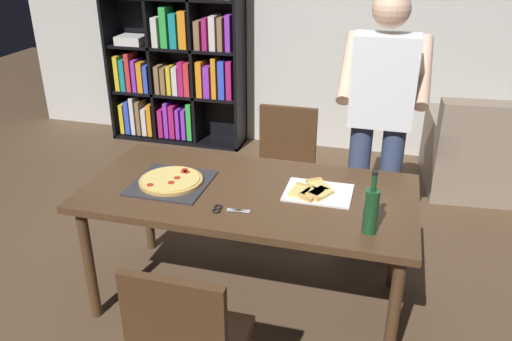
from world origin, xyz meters
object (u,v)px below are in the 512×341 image
object	(u,v)px
pepperoni_pizza_on_tray	(171,181)
kitchen_scissors	(225,209)
person_serving_pizza	(380,116)
wine_bottle	(371,210)
dining_table	(249,201)
bookshelf	(177,54)
chair_far_side	(284,162)

from	to	relation	value
pepperoni_pizza_on_tray	kitchen_scissors	size ratio (longest dim) A/B	2.13
kitchen_scissors	person_serving_pizza	bearing A→B (deg)	53.98
pepperoni_pizza_on_tray	wine_bottle	size ratio (longest dim) A/B	1.32
dining_table	bookshelf	world-z (taller)	bookshelf
dining_table	person_serving_pizza	size ratio (longest dim) A/B	1.03
chair_far_side	bookshelf	xyz separation A→B (m)	(-1.43, 1.44, 0.39)
dining_table	pepperoni_pizza_on_tray	xyz separation A→B (m)	(-0.44, -0.04, 0.09)
chair_far_side	pepperoni_pizza_on_tray	xyz separation A→B (m)	(-0.44, -0.97, 0.25)
dining_table	person_serving_pizza	distance (m)	1.01
wine_bottle	kitchen_scissors	xyz separation A→B (m)	(-0.72, 0.02, -0.11)
chair_far_side	kitchen_scissors	size ratio (longest dim) A/B	4.61
pepperoni_pizza_on_tray	person_serving_pizza	bearing A→B (deg)	34.71
wine_bottle	chair_far_side	bearing A→B (deg)	119.09
chair_far_side	bookshelf	distance (m)	2.07
person_serving_pizza	pepperoni_pizza_on_tray	bearing A→B (deg)	-145.29
pepperoni_pizza_on_tray	kitchen_scissors	xyz separation A→B (m)	(0.39, -0.21, -0.01)
dining_table	pepperoni_pizza_on_tray	distance (m)	0.45
kitchen_scissors	chair_far_side	bearing A→B (deg)	87.33
chair_far_side	pepperoni_pizza_on_tray	size ratio (longest dim) A/B	2.16
dining_table	wine_bottle	size ratio (longest dim) A/B	5.73
kitchen_scissors	dining_table	bearing A→B (deg)	77.58
dining_table	kitchen_scissors	xyz separation A→B (m)	(-0.06, -0.25, 0.08)
person_serving_pizza	kitchen_scissors	xyz separation A→B (m)	(-0.70, -0.96, -0.24)
bookshelf	wine_bottle	bearing A→B (deg)	-51.52
dining_table	pepperoni_pizza_on_tray	bearing A→B (deg)	-174.71
pepperoni_pizza_on_tray	wine_bottle	world-z (taller)	wine_bottle
bookshelf	pepperoni_pizza_on_tray	size ratio (longest dim) A/B	4.68
chair_far_side	person_serving_pizza	xyz separation A→B (m)	(0.64, -0.22, 0.49)
chair_far_side	dining_table	bearing A→B (deg)	-90.00
chair_far_side	kitchen_scissors	bearing A→B (deg)	-92.67
bookshelf	wine_bottle	size ratio (longest dim) A/B	6.17
person_serving_pizza	kitchen_scissors	bearing A→B (deg)	-126.02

